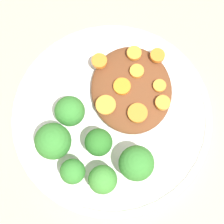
# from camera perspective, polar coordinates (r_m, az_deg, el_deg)

# --- Properties ---
(ground_plane) EXTENTS (4.00, 4.00, 0.00)m
(ground_plane) POSITION_cam_1_polar(r_m,az_deg,el_deg) (0.55, 0.00, -0.97)
(ground_plane) COLOR tan
(plate) EXTENTS (0.28, 0.28, 0.02)m
(plate) POSITION_cam_1_polar(r_m,az_deg,el_deg) (0.53, 0.00, -0.63)
(plate) COLOR silver
(plate) RESTS_ON ground_plane
(stew_mound) EXTENTS (0.13, 0.11, 0.02)m
(stew_mound) POSITION_cam_1_polar(r_m,az_deg,el_deg) (0.53, 2.98, 3.50)
(stew_mound) COLOR brown
(stew_mound) RESTS_ON plate
(broccoli_floret_0) EXTENTS (0.05, 0.05, 0.06)m
(broccoli_floret_0) POSITION_cam_1_polar(r_m,az_deg,el_deg) (0.48, 3.74, -7.83)
(broccoli_floret_0) COLOR #7FA85B
(broccoli_floret_0) RESTS_ON plate
(broccoli_floret_1) EXTENTS (0.05, 0.05, 0.06)m
(broccoli_floret_1) POSITION_cam_1_polar(r_m,az_deg,el_deg) (0.49, -8.95, -4.47)
(broccoli_floret_1) COLOR #7FA85B
(broccoli_floret_1) RESTS_ON plate
(broccoli_floret_2) EXTENTS (0.04, 0.04, 0.05)m
(broccoli_floret_2) POSITION_cam_1_polar(r_m,az_deg,el_deg) (0.50, -6.45, 0.41)
(broccoli_floret_2) COLOR #759E51
(broccoli_floret_2) RESTS_ON plate
(broccoli_floret_3) EXTENTS (0.04, 0.04, 0.05)m
(broccoli_floret_3) POSITION_cam_1_polar(r_m,az_deg,el_deg) (0.49, -2.05, -4.71)
(broccoli_floret_3) COLOR #7FA85B
(broccoli_floret_3) RESTS_ON plate
(broccoli_floret_4) EXTENTS (0.03, 0.03, 0.05)m
(broccoli_floret_4) POSITION_cam_1_polar(r_m,az_deg,el_deg) (0.48, -5.98, -9.06)
(broccoli_floret_4) COLOR #759E51
(broccoli_floret_4) RESTS_ON plate
(broccoli_floret_5) EXTENTS (0.04, 0.04, 0.05)m
(broccoli_floret_5) POSITION_cam_1_polar(r_m,az_deg,el_deg) (0.48, -1.42, -10.27)
(broccoli_floret_5) COLOR #759E51
(broccoli_floret_5) RESTS_ON plate
(carrot_slice_0) EXTENTS (0.02, 0.02, 0.00)m
(carrot_slice_0) POSITION_cam_1_polar(r_m,az_deg,el_deg) (0.52, 7.24, 3.99)
(carrot_slice_0) COLOR orange
(carrot_slice_0) RESTS_ON stew_mound
(carrot_slice_1) EXTENTS (0.02, 0.02, 0.01)m
(carrot_slice_1) POSITION_cam_1_polar(r_m,az_deg,el_deg) (0.52, 1.53, 3.92)
(carrot_slice_1) COLOR orange
(carrot_slice_1) RESTS_ON stew_mound
(carrot_slice_2) EXTENTS (0.02, 0.02, 0.01)m
(carrot_slice_2) POSITION_cam_1_polar(r_m,az_deg,el_deg) (0.54, 3.40, 8.93)
(carrot_slice_2) COLOR orange
(carrot_slice_2) RESTS_ON stew_mound
(carrot_slice_3) EXTENTS (0.03, 0.03, 0.01)m
(carrot_slice_3) POSITION_cam_1_polar(r_m,az_deg,el_deg) (0.50, 3.91, -0.17)
(carrot_slice_3) COLOR orange
(carrot_slice_3) RESTS_ON stew_mound
(carrot_slice_4) EXTENTS (0.02, 0.02, 0.01)m
(carrot_slice_4) POSITION_cam_1_polar(r_m,az_deg,el_deg) (0.51, 7.72, 1.40)
(carrot_slice_4) COLOR orange
(carrot_slice_4) RESTS_ON stew_mound
(carrot_slice_5) EXTENTS (0.02, 0.02, 0.01)m
(carrot_slice_5) POSITION_cam_1_polar(r_m,az_deg,el_deg) (0.53, 3.79, 6.23)
(carrot_slice_5) COLOR orange
(carrot_slice_5) RESTS_ON stew_mound
(carrot_slice_6) EXTENTS (0.02, 0.02, 0.01)m
(carrot_slice_6) POSITION_cam_1_polar(r_m,az_deg,el_deg) (0.53, -1.94, 7.76)
(carrot_slice_6) COLOR orange
(carrot_slice_6) RESTS_ON stew_mound
(carrot_slice_7) EXTENTS (0.03, 0.03, 0.00)m
(carrot_slice_7) POSITION_cam_1_polar(r_m,az_deg,el_deg) (0.51, -0.97, 1.08)
(carrot_slice_7) COLOR orange
(carrot_slice_7) RESTS_ON stew_mound
(carrot_slice_8) EXTENTS (0.02, 0.02, 0.01)m
(carrot_slice_8) POSITION_cam_1_polar(r_m,az_deg,el_deg) (0.54, 6.94, 8.54)
(carrot_slice_8) COLOR orange
(carrot_slice_8) RESTS_ON stew_mound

